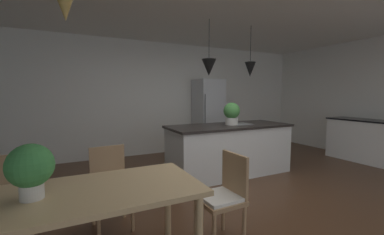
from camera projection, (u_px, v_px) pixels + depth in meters
name	position (u px, v px, depth m)	size (l,w,h in m)	color
ground_plane	(242.00, 204.00, 3.29)	(10.00, 8.40, 0.04)	#4C301E
wall_back_kitchen	(161.00, 98.00, 6.07)	(10.00, 0.12, 2.70)	white
dining_table	(58.00, 204.00, 1.74)	(2.08, 0.84, 0.74)	tan
chair_far_right	(111.00, 184.00, 2.67)	(0.43, 0.43, 0.87)	#A87F56
chair_far_left	(5.00, 200.00, 2.26)	(0.41, 0.41, 0.87)	#A87F56
chair_kitchen_end	(224.00, 195.00, 2.38)	(0.41, 0.41, 0.87)	#A87F56
kitchen_island	(229.00, 149.00, 4.47)	(2.26, 0.89, 0.91)	silver
refrigerator	(208.00, 116.00, 6.25)	(0.64, 0.67, 1.83)	silver
pendant_over_table	(65.00, 0.00, 1.63)	(0.19, 0.19, 0.76)	black
pendant_over_island_main	(209.00, 67.00, 4.14)	(0.25, 0.25, 0.94)	black
pendant_over_island_aux	(250.00, 69.00, 4.53)	(0.20, 0.20, 0.92)	black
potted_plant_on_island	(232.00, 113.00, 4.43)	(0.30, 0.30, 0.40)	beige
potted_plant_on_table	(30.00, 168.00, 1.66)	(0.30, 0.30, 0.38)	beige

